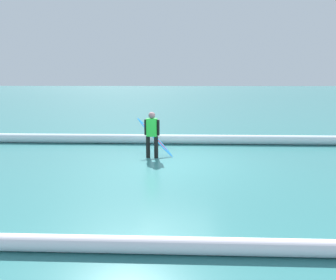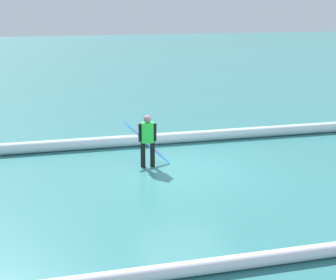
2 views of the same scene
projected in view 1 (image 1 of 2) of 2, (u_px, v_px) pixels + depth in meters
name	position (u px, v px, depth m)	size (l,w,h in m)	color
ground_plane	(178.00, 163.00, 10.45)	(127.09, 127.09, 0.00)	#317777
surfer	(152.00, 132.00, 11.00)	(0.51, 0.25, 1.55)	black
surfboard	(155.00, 137.00, 11.43)	(1.38, 0.86, 1.28)	#268CE5
wave_crest_foreground	(146.00, 139.00, 13.36)	(0.38, 0.38, 20.42)	white
wave_crest_midground	(60.00, 243.00, 5.28)	(0.28, 0.28, 23.19)	white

